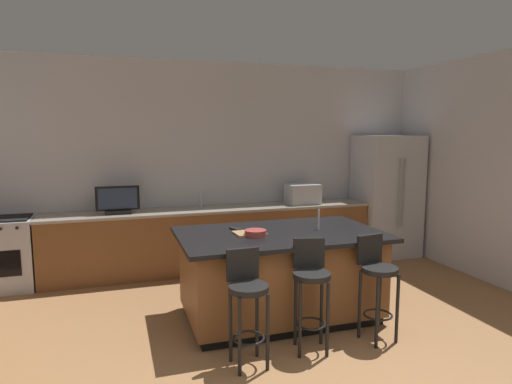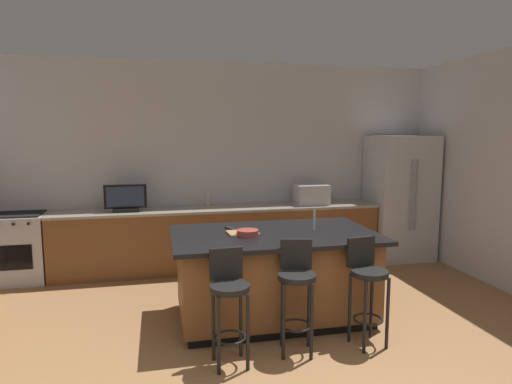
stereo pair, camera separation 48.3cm
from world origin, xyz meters
TOP-DOWN VIEW (x-y plane):
  - wall_back at (0.00, 4.22)m, footprint 7.04×0.12m
  - counter_back at (-0.07, 3.84)m, footprint 4.68×0.62m
  - kitchen_island at (0.23, 1.97)m, footprint 2.14×1.29m
  - refrigerator at (2.74, 3.77)m, footprint 0.94×0.78m
  - range_oven at (-2.82, 3.83)m, footprint 0.79×0.63m
  - microwave at (1.31, 3.84)m, footprint 0.48×0.36m
  - tv_monitor at (-1.38, 3.78)m, footprint 0.56×0.16m
  - sink_faucet_back at (-0.24, 3.94)m, footprint 0.02×0.02m
  - sink_faucet_island at (0.68, 1.97)m, footprint 0.02×0.02m
  - bar_stool_left at (-0.38, 1.12)m, footprint 0.34×0.35m
  - bar_stool_center at (0.24, 1.20)m, footprint 0.35×0.37m
  - bar_stool_right at (0.93, 1.20)m, footprint 0.34×0.36m
  - fruit_bowl at (-0.06, 1.89)m, footprint 0.22×0.22m
  - cell_phone at (-0.08, 1.98)m, footprint 0.08×0.15m
  - tv_remote at (-0.19, 2.22)m, footprint 0.10×0.17m
  - cutting_board at (-0.10, 2.00)m, footprint 0.33×0.27m

SIDE VIEW (x-z plane):
  - counter_back at x=-0.07m, z-range 0.00..0.90m
  - range_oven at x=-2.82m, z-range 0.00..0.92m
  - kitchen_island at x=0.23m, z-range 0.01..0.94m
  - bar_stool_left at x=-0.38m, z-range 0.10..1.10m
  - bar_stool_right at x=0.93m, z-range 0.10..1.11m
  - bar_stool_center at x=0.24m, z-range 0.11..1.12m
  - cell_phone at x=-0.08m, z-range 0.93..0.94m
  - cutting_board at x=-0.10m, z-range 0.93..0.95m
  - tv_remote at x=-0.19m, z-range 0.93..0.95m
  - fruit_bowl at x=-0.06m, z-range 0.93..0.99m
  - refrigerator at x=2.74m, z-range 0.00..1.93m
  - sink_faucet_back at x=-0.24m, z-range 0.90..1.14m
  - sink_faucet_island at x=0.68m, z-range 0.93..1.15m
  - microwave at x=1.31m, z-range 0.90..1.20m
  - tv_monitor at x=-1.38m, z-range 0.88..1.26m
  - wall_back at x=0.00m, z-range 0.00..3.00m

